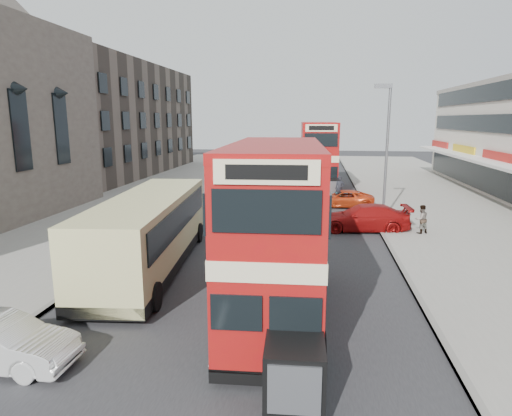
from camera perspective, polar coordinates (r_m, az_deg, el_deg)
The scene contains 15 objects.
ground at distance 10.93m, azimuth -7.24°, elevation -22.66°, with size 160.00×160.00×0.00m, color #28282B.
road_surface at distance 29.45m, azimuth 2.86°, elevation -0.47°, with size 12.00×90.00×0.01m, color #28282B.
pavement_right at distance 30.84m, azimuth 25.67°, elevation -0.94°, with size 12.00×90.00×0.15m, color gray.
pavement_left at distance 32.71m, azimuth -18.57°, elevation 0.27°, with size 12.00×90.00×0.15m, color gray.
kerb_left at distance 30.56m, azimuth -8.61°, elevation -0.02°, with size 0.20×90.00×0.16m, color gray.
kerb_right at distance 29.55m, azimuth 14.72°, elevation -0.66°, with size 0.20×90.00×0.16m, color gray.
brick_terrace at distance 52.73m, azimuth -20.16°, elevation 10.71°, with size 14.00×28.00×12.00m, color #66594C.
street_lamp at distance 27.04m, azimuth 16.62°, elevation 8.22°, with size 1.00×0.20×8.12m.
bus_main at distance 13.34m, azimuth 2.58°, elevation -3.06°, with size 3.00×9.58×5.26m.
bus_second at distance 38.23m, azimuth 8.08°, elevation 6.71°, with size 3.28×10.35×5.68m.
coach at distance 18.48m, azimuth -13.78°, elevation -2.75°, with size 3.67×10.90×2.84m.
car_right_a at distance 25.01m, azimuth 13.82°, elevation -1.25°, with size 2.07×5.08×1.47m, color #9F100F.
car_right_b at distance 31.52m, azimuth 11.30°, elevation 1.20°, with size 1.97×4.28×1.19m, color red.
pedestrian_near at distance 24.76m, azimuth 20.80°, elevation -1.35°, with size 0.57×0.39×1.55m, color gray.
cyclist at distance 32.01m, azimuth 10.84°, elevation 1.58°, with size 0.84×2.00×2.13m.
Camera 1 is at (2.49, -8.70, 6.13)m, focal length 30.60 mm.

